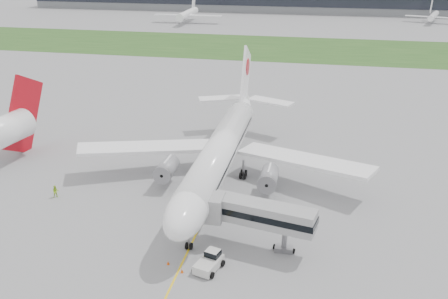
% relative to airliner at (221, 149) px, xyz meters
% --- Properties ---
extents(ground, '(600.00, 600.00, 0.00)m').
position_rel_airliner_xyz_m(ground, '(0.00, -4.87, -5.66)').
color(ground, gray).
rests_on(ground, ground).
extents(apron_markings, '(70.00, 70.00, 0.04)m').
position_rel_airliner_xyz_m(apron_markings, '(0.00, -9.87, -5.66)').
color(apron_markings, yellow).
rests_on(apron_markings, ground).
extents(grass_strip, '(600.00, 50.00, 0.02)m').
position_rel_airliner_xyz_m(grass_strip, '(0.00, 115.13, -5.65)').
color(grass_strip, '#244A1B').
rests_on(grass_strip, ground).
extents(control_tower, '(12.00, 12.00, 56.00)m').
position_rel_airliner_xyz_m(control_tower, '(-90.00, 227.13, -5.66)').
color(control_tower, slate).
rests_on(control_tower, ground).
extents(airliner, '(48.13, 53.95, 17.88)m').
position_rel_airliner_xyz_m(airliner, '(0.00, 0.00, 0.00)').
color(airliner, white).
rests_on(airliner, ground).
extents(pushback_tug, '(3.52, 4.40, 2.02)m').
position_rel_airliner_xyz_m(pushback_tug, '(3.48, -23.21, -4.73)').
color(pushback_tug, silver).
rests_on(pushback_tug, ground).
extents(jet_bridge, '(14.29, 5.61, 6.51)m').
position_rel_airliner_xyz_m(jet_bridge, '(8.01, -17.76, -0.84)').
color(jet_bridge, gray).
rests_on(jet_bridge, ground).
extents(safety_cone_left, '(0.36, 0.36, 0.50)m').
position_rel_airliner_xyz_m(safety_cone_left, '(-1.57, -23.54, -5.41)').
color(safety_cone_left, '#DF4F0B').
rests_on(safety_cone_left, ground).
extents(safety_cone_right, '(0.36, 0.36, 0.50)m').
position_rel_airliner_xyz_m(safety_cone_right, '(0.50, -24.76, -5.41)').
color(safety_cone_right, '#DF4F0B').
rests_on(safety_cone_right, ground).
extents(ground_crew_near, '(0.80, 0.68, 1.85)m').
position_rel_airliner_xyz_m(ground_crew_near, '(2.93, -22.63, -4.74)').
color(ground_crew_near, '#DFF729').
rests_on(ground_crew_near, ground).
extents(ground_crew_far, '(1.20, 1.15, 1.95)m').
position_rel_airliner_xyz_m(ground_crew_far, '(-23.39, -10.49, -4.69)').
color(ground_crew_far, '#99CF22').
rests_on(ground_crew_far, ground).
extents(neighbor_aircraft, '(6.96, 18.69, 15.10)m').
position_rel_airliner_xyz_m(neighbor_aircraft, '(-38.24, 0.35, 0.32)').
color(neighbor_aircraft, '#B20A16').
rests_on(neighbor_aircraft, ground).
extents(distant_aircraft_left, '(33.78, 29.92, 12.74)m').
position_rel_airliner_xyz_m(distant_aircraft_left, '(-52.67, 170.12, -5.66)').
color(distant_aircraft_left, white).
rests_on(distant_aircraft_left, ground).
extents(distant_aircraft_right, '(31.55, 29.45, 10.00)m').
position_rel_airliner_xyz_m(distant_aircraft_right, '(64.90, 193.93, -5.66)').
color(distant_aircraft_right, white).
rests_on(distant_aircraft_right, ground).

